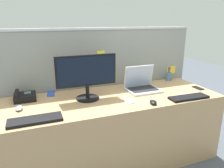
{
  "coord_description": "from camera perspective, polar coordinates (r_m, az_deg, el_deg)",
  "views": [
    {
      "loc": [
        -0.73,
        -1.83,
        1.44
      ],
      "look_at": [
        0.0,
        0.05,
        0.83
      ],
      "focal_mm": 34.17,
      "sensor_mm": 36.0,
      "label": 1
    }
  ],
  "objects": [
    {
      "name": "computer_mouse_right_hand",
      "position": [
        1.96,
        10.97,
        -4.82
      ],
      "size": [
        0.08,
        0.11,
        0.03
      ],
      "primitive_type": "ellipsoid",
      "rotation": [
        0.0,
        0.0,
        -0.26
      ],
      "color": "black",
      "rests_on": "desk"
    },
    {
      "name": "desk_phone",
      "position": [
        2.17,
        -22.38,
        -3.13
      ],
      "size": [
        0.2,
        0.19,
        0.1
      ],
      "color": "black",
      "rests_on": "desk"
    },
    {
      "name": "cell_phone_black_slab",
      "position": [
        2.54,
        22.0,
        -0.98
      ],
      "size": [
        0.06,
        0.13,
        0.01
      ],
      "primitive_type": "cube",
      "rotation": [
        0.0,
        0.0,
        -0.0
      ],
      "color": "black",
      "rests_on": "desk"
    },
    {
      "name": "pen_cup",
      "position": [
        2.74,
        14.97,
        1.97
      ],
      "size": [
        0.07,
        0.07,
        0.18
      ],
      "color": "#4C7093",
      "rests_on": "desk"
    },
    {
      "name": "desk",
      "position": [
        2.25,
        0.47,
        -12.0
      ],
      "size": [
        2.11,
        0.76,
        0.71
      ],
      "primitive_type": "cube",
      "color": "tan",
      "rests_on": "ground_plane"
    },
    {
      "name": "laptop",
      "position": [
        2.31,
        7.88,
        -0.09
      ],
      "size": [
        0.34,
        0.28,
        0.26
      ],
      "color": "silver",
      "rests_on": "desk"
    },
    {
      "name": "cubicle_divider",
      "position": [
        2.48,
        -3.1,
        -0.93
      ],
      "size": [
        2.26,
        0.08,
        1.36
      ],
      "color": "gray",
      "rests_on": "ground_plane"
    },
    {
      "name": "keyboard_spare",
      "position": [
        1.72,
        -19.83,
        -9.01
      ],
      "size": [
        0.4,
        0.15,
        0.02
      ],
      "primitive_type": "cube",
      "rotation": [
        0.0,
        0.0,
        -0.0
      ],
      "color": "black",
      "rests_on": "desk"
    },
    {
      "name": "cell_phone_blue_case",
      "position": [
        2.26,
        -16.02,
        -2.51
      ],
      "size": [
        0.09,
        0.16,
        0.01
      ],
      "primitive_type": "cube",
      "rotation": [
        0.0,
        0.0,
        -0.13
      ],
      "color": "blue",
      "rests_on": "desk"
    },
    {
      "name": "computer_mouse_left_hand",
      "position": [
        1.97,
        -23.61,
        -5.9
      ],
      "size": [
        0.07,
        0.11,
        0.03
      ],
      "primitive_type": "ellipsoid",
      "rotation": [
        0.0,
        0.0,
        -0.09
      ],
      "color": "#B2B5BC",
      "rests_on": "desk"
    },
    {
      "name": "keyboard_main",
      "position": [
        2.19,
        19.84,
        -3.39
      ],
      "size": [
        0.4,
        0.13,
        0.02
      ],
      "primitive_type": "cube",
      "rotation": [
        0.0,
        0.0,
        -0.03
      ],
      "color": "black",
      "rests_on": "desk"
    },
    {
      "name": "cell_phone_white_slab",
      "position": [
        1.99,
        4.41,
        -4.56
      ],
      "size": [
        0.08,
        0.13,
        0.01
      ],
      "primitive_type": "cube",
      "rotation": [
        0.0,
        0.0,
        0.07
      ],
      "color": "silver",
      "rests_on": "desk"
    },
    {
      "name": "desktop_monitor",
      "position": [
        2.0,
        -6.8,
        2.63
      ],
      "size": [
        0.57,
        0.22,
        0.42
      ],
      "color": "black",
      "rests_on": "desk"
    },
    {
      "name": "ground_plane",
      "position": [
        2.44,
        0.45,
        -19.3
      ],
      "size": [
        10.0,
        10.0,
        0.0
      ],
      "primitive_type": "plane",
      "color": "#4C515B"
    }
  ]
}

